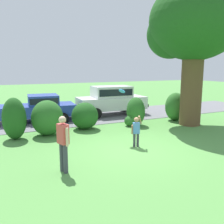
# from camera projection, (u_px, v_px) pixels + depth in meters

# --- Properties ---
(ground_plane) EXTENTS (80.00, 80.00, 0.00)m
(ground_plane) POSITION_uv_depth(u_px,v_px,m) (134.00, 149.00, 9.63)
(ground_plane) COLOR #518E42
(driveway_strip) EXTENTS (28.00, 4.40, 0.02)m
(driveway_strip) POSITION_uv_depth(u_px,v_px,m) (81.00, 118.00, 15.49)
(driveway_strip) COLOR slate
(driveway_strip) RESTS_ON ground
(oak_tree_large) EXTENTS (4.84, 4.83, 7.54)m
(oak_tree_large) POSITION_uv_depth(u_px,v_px,m) (193.00, 27.00, 12.97)
(oak_tree_large) COLOR brown
(oak_tree_large) RESTS_ON ground
(shrub_near_tree) EXTENTS (1.03, 1.05, 1.86)m
(shrub_near_tree) POSITION_uv_depth(u_px,v_px,m) (14.00, 119.00, 10.81)
(shrub_near_tree) COLOR #1E511C
(shrub_near_tree) RESTS_ON ground
(shrub_centre_left) EXTENTS (1.46, 1.42, 1.66)m
(shrub_centre_left) POSITION_uv_depth(u_px,v_px,m) (47.00, 118.00, 11.46)
(shrub_centre_left) COLOR #286023
(shrub_centre_left) RESTS_ON ground
(shrub_centre) EXTENTS (1.37, 1.40, 1.38)m
(shrub_centre) POSITION_uv_depth(u_px,v_px,m) (85.00, 117.00, 12.74)
(shrub_centre) COLOR #1E511C
(shrub_centre) RESTS_ON ground
(shrub_centre_right) EXTENTS (1.18, 1.15, 1.55)m
(shrub_centre_right) POSITION_uv_depth(u_px,v_px,m) (135.00, 112.00, 13.48)
(shrub_centre_right) COLOR #286023
(shrub_centre_right) RESTS_ON ground
(shrub_far_end) EXTENTS (1.23, 1.17, 1.67)m
(shrub_far_end) POSITION_uv_depth(u_px,v_px,m) (175.00, 107.00, 14.73)
(shrub_far_end) COLOR #33702B
(shrub_far_end) RESTS_ON ground
(parked_sedan) EXTENTS (4.54, 2.38, 1.56)m
(parked_sedan) POSITION_uv_depth(u_px,v_px,m) (40.00, 107.00, 14.41)
(parked_sedan) COLOR #28429E
(parked_sedan) RESTS_ON ground
(parked_suv) EXTENTS (4.78, 2.27, 1.92)m
(parked_suv) POSITION_uv_depth(u_px,v_px,m) (111.00, 99.00, 16.40)
(parked_suv) COLOR white
(parked_suv) RESTS_ON ground
(child_thrower) EXTENTS (0.48, 0.24, 1.29)m
(child_thrower) POSITION_uv_depth(u_px,v_px,m) (136.00, 129.00, 9.80)
(child_thrower) COLOR #383842
(child_thrower) RESTS_ON ground
(frisbee) EXTENTS (0.29, 0.28, 0.24)m
(frisbee) POSITION_uv_depth(u_px,v_px,m) (122.00, 91.00, 10.43)
(frisbee) COLOR #337FDB
(adult_onlooker) EXTENTS (0.32, 0.51, 1.74)m
(adult_onlooker) POSITION_uv_depth(u_px,v_px,m) (63.00, 141.00, 7.37)
(adult_onlooker) COLOR #3F3F4C
(adult_onlooker) RESTS_ON ground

